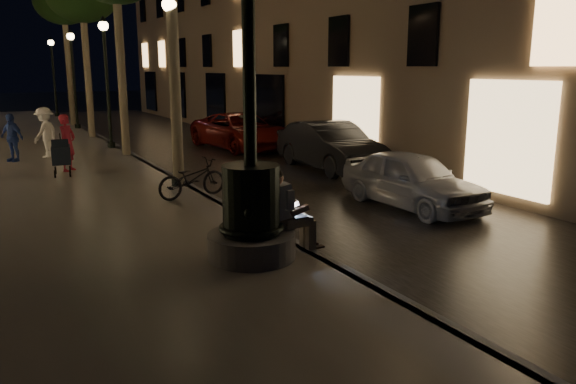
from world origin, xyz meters
TOP-DOWN VIEW (x-y plane):
  - ground at (0.00, 15.00)m, footprint 120.00×120.00m
  - cobble_lane at (3.00, 15.00)m, footprint 6.00×45.00m
  - promenade at (-4.00, 15.00)m, footprint 8.00×45.00m
  - curb_strip at (0.00, 15.00)m, footprint 0.25×45.00m
  - fountain_lamppost at (-1.00, 2.00)m, footprint 1.40×1.40m
  - seated_man_laptop at (-0.39, 2.00)m, footprint 1.04×0.35m
  - tree_far at (-0.22, 26.00)m, footprint 3.00×3.00m
  - lamp_curb_a at (-0.30, 8.00)m, footprint 0.36×0.36m
  - lamp_curb_b at (-0.30, 16.00)m, footprint 0.36×0.36m
  - lamp_curb_c at (-0.30, 24.00)m, footprint 0.36×0.36m
  - lamp_curb_d at (-0.30, 32.00)m, footprint 0.36×0.36m
  - stroller at (-2.70, 10.88)m, footprint 0.59×1.16m
  - car_front at (4.00, 3.96)m, footprint 1.65×3.88m
  - car_second at (4.99, 8.95)m, footprint 1.79×4.65m
  - car_third at (4.48, 14.68)m, footprint 2.82×5.29m
  - pedestrian_red at (-2.42, 11.58)m, footprint 0.70×0.72m
  - pedestrian_white at (-2.70, 14.71)m, footprint 1.17×1.24m
  - pedestrian_blue at (-3.74, 14.27)m, footprint 0.86×0.95m
  - bicycle at (-0.40, 6.53)m, footprint 1.79×0.86m

SIDE VIEW (x-z plane):
  - ground at x=0.00m, z-range 0.00..0.00m
  - cobble_lane at x=3.00m, z-range 0.00..0.02m
  - promenade at x=-4.00m, z-range 0.00..0.20m
  - curb_strip at x=0.00m, z-range 0.00..0.20m
  - bicycle at x=-0.40m, z-range 0.20..1.10m
  - car_front at x=4.00m, z-range 0.00..1.31m
  - car_third at x=4.48m, z-range 0.00..1.42m
  - car_second at x=4.99m, z-range 0.00..1.51m
  - stroller at x=-2.70m, z-range 0.20..1.37m
  - seated_man_laptop at x=-0.39m, z-range 0.23..1.64m
  - pedestrian_blue at x=-3.74m, z-range 0.20..1.75m
  - pedestrian_red at x=-2.42m, z-range 0.20..1.86m
  - pedestrian_white at x=-2.70m, z-range 0.20..1.88m
  - fountain_lamppost at x=-1.00m, z-range -1.39..3.81m
  - lamp_curb_a at x=-0.30m, z-range 0.83..5.64m
  - lamp_curb_b at x=-0.30m, z-range 0.83..5.64m
  - lamp_curb_c at x=-0.30m, z-range 0.83..5.64m
  - lamp_curb_d at x=-0.30m, z-range 0.83..5.64m
  - tree_far at x=-0.22m, z-range 2.68..10.18m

